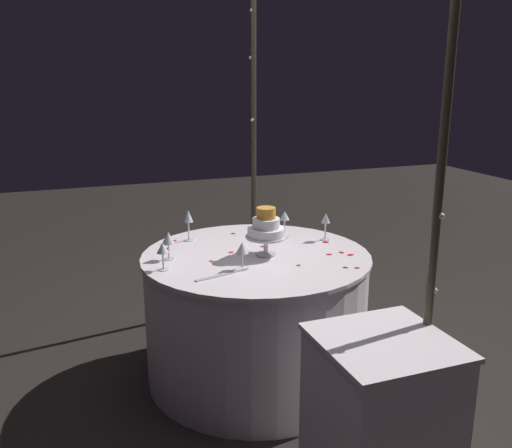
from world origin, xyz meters
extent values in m
plane|color=black|center=(0.00, 0.00, 0.00)|extent=(12.00, 12.00, 0.00)
cylinder|color=#473D2D|center=(-1.01, 0.36, 1.13)|extent=(0.04, 0.04, 2.26)
cylinder|color=#473D2D|center=(1.01, 0.36, 1.13)|extent=(0.04, 0.04, 2.26)
sphere|color=#F9EAB2|center=(-1.02, 0.34, 1.78)|extent=(0.02, 0.02, 0.02)
sphere|color=#F9EAB2|center=(1.02, 0.37, 1.15)|extent=(0.02, 0.02, 0.02)
sphere|color=#F9EAB2|center=(-0.99, 0.34, 1.36)|extent=(0.02, 0.02, 0.02)
sphere|color=#F9EAB2|center=(1.02, 0.37, 0.85)|extent=(0.02, 0.02, 0.02)
sphere|color=#F9EAB2|center=(-1.01, 0.36, 1.66)|extent=(0.02, 0.02, 0.02)
sphere|color=#F9EAB2|center=(0.99, 0.38, 1.10)|extent=(0.02, 0.02, 0.02)
sphere|color=#F9EAB2|center=(-1.01, 0.34, 2.08)|extent=(0.02, 0.02, 0.02)
sphere|color=#F9EAB2|center=(0.99, 0.38, 1.11)|extent=(0.02, 0.02, 0.02)
cylinder|color=white|center=(0.00, 0.00, 0.35)|extent=(1.22, 1.22, 0.71)
cylinder|color=white|center=(0.00, 0.00, 0.72)|extent=(1.24, 1.24, 0.02)
cube|color=white|center=(1.07, 0.12, 0.34)|extent=(0.48, 0.48, 0.68)
cube|color=white|center=(1.07, 0.12, 0.69)|extent=(0.50, 0.50, 0.02)
cylinder|color=silver|center=(0.03, 0.04, 0.73)|extent=(0.11, 0.11, 0.01)
cylinder|color=silver|center=(0.03, 0.04, 0.78)|extent=(0.02, 0.02, 0.09)
cylinder|color=silver|center=(0.03, 0.04, 0.83)|extent=(0.22, 0.22, 0.01)
cylinder|color=white|center=(0.03, 0.04, 0.86)|extent=(0.20, 0.20, 0.05)
cylinder|color=white|center=(0.03, 0.04, 0.91)|extent=(0.15, 0.15, 0.05)
cylinder|color=gold|center=(0.03, 0.04, 0.96)|extent=(0.10, 0.10, 0.06)
cylinder|color=silver|center=(-0.08, -0.46, 0.73)|extent=(0.06, 0.06, 0.00)
cylinder|color=silver|center=(-0.08, -0.46, 0.77)|extent=(0.01, 0.01, 0.08)
cone|color=silver|center=(-0.08, -0.46, 0.84)|extent=(0.07, 0.07, 0.06)
cylinder|color=silver|center=(-0.11, 0.48, 0.73)|extent=(0.06, 0.06, 0.00)
cylinder|color=silver|center=(-0.11, 0.48, 0.78)|extent=(0.01, 0.01, 0.10)
cone|color=silver|center=(-0.11, 0.48, 0.86)|extent=(0.05, 0.05, 0.06)
cylinder|color=silver|center=(0.20, -0.15, 0.73)|extent=(0.06, 0.06, 0.00)
cylinder|color=silver|center=(0.20, -0.15, 0.77)|extent=(0.01, 0.01, 0.08)
cone|color=silver|center=(0.20, -0.15, 0.84)|extent=(0.06, 0.06, 0.06)
cylinder|color=silver|center=(-0.38, -0.28, 0.73)|extent=(0.06, 0.06, 0.00)
cylinder|color=silver|center=(-0.38, -0.28, 0.79)|extent=(0.01, 0.01, 0.11)
cone|color=silver|center=(-0.38, -0.28, 0.88)|extent=(0.06, 0.06, 0.07)
cylinder|color=silver|center=(0.07, -0.52, 0.73)|extent=(0.06, 0.06, 0.00)
cylinder|color=silver|center=(0.07, -0.52, 0.77)|extent=(0.01, 0.01, 0.08)
cone|color=silver|center=(0.07, -0.52, 0.84)|extent=(0.06, 0.06, 0.05)
cylinder|color=silver|center=(-0.23, 0.27, 0.73)|extent=(0.06, 0.06, 0.00)
cylinder|color=silver|center=(-0.23, 0.27, 0.79)|extent=(0.01, 0.01, 0.11)
cone|color=silver|center=(-0.23, 0.27, 0.87)|extent=(0.06, 0.06, 0.05)
cube|color=silver|center=(0.26, -0.30, 0.73)|extent=(0.08, 0.22, 0.01)
cube|color=white|center=(0.22, -0.17, 0.73)|extent=(0.04, 0.09, 0.01)
ellipsoid|color=red|center=(0.25, 0.14, 0.73)|extent=(0.02, 0.03, 0.00)
ellipsoid|color=red|center=(-0.05, -0.07, 0.73)|extent=(0.04, 0.04, 0.00)
ellipsoid|color=red|center=(0.19, 0.47, 0.73)|extent=(0.03, 0.04, 0.00)
ellipsoid|color=red|center=(-0.40, -0.36, 0.73)|extent=(0.03, 0.04, 0.00)
ellipsoid|color=red|center=(-0.06, 0.46, 0.73)|extent=(0.05, 0.05, 0.00)
ellipsoid|color=red|center=(0.14, 0.45, 0.73)|extent=(0.04, 0.03, 0.00)
ellipsoid|color=red|center=(-0.11, 0.09, 0.73)|extent=(0.04, 0.05, 0.00)
ellipsoid|color=red|center=(0.15, 0.37, 0.73)|extent=(0.03, 0.04, 0.00)
ellipsoid|color=red|center=(-0.42, 0.01, 0.73)|extent=(0.03, 0.04, 0.00)
ellipsoid|color=red|center=(0.39, 0.40, 0.73)|extent=(0.02, 0.03, 0.00)
ellipsoid|color=red|center=(0.03, -0.26, 0.73)|extent=(0.02, 0.03, 0.00)
ellipsoid|color=red|center=(0.36, 0.35, 0.73)|extent=(0.03, 0.03, 0.00)
ellipsoid|color=red|center=(-0.26, -0.43, 0.73)|extent=(0.04, 0.03, 0.00)
ellipsoid|color=red|center=(-0.08, -0.12, 0.73)|extent=(0.02, 0.03, 0.00)
camera|label=1|loc=(2.68, -1.00, 1.67)|focal=38.93mm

